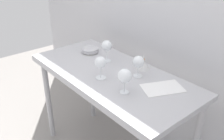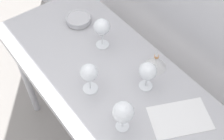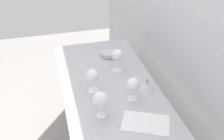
{
  "view_description": "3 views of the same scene",
  "coord_description": "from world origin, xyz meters",
  "px_view_note": "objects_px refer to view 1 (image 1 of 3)",
  "views": [
    {
      "loc": [
        1.31,
        -1.1,
        1.77
      ],
      "look_at": [
        0.06,
        -0.04,
        0.95
      ],
      "focal_mm": 40.23,
      "sensor_mm": 36.0,
      "label": 1
    },
    {
      "loc": [
        0.76,
        -0.55,
        2.08
      ],
      "look_at": [
        0.03,
        0.01,
        0.95
      ],
      "focal_mm": 47.09,
      "sensor_mm": 36.0,
      "label": 2
    },
    {
      "loc": [
        1.48,
        -0.38,
        1.99
      ],
      "look_at": [
        -0.08,
        0.03,
        0.98
      ],
      "focal_mm": 43.29,
      "sensor_mm": 36.0,
      "label": 3
    }
  ],
  "objects_px": {
    "wine_glass_near_center": "(100,63)",
    "wine_glass_far_right": "(138,62)",
    "wine_glass_near_right": "(125,76)",
    "tasting_sheet_upper": "(163,88)",
    "decanter_funnel": "(143,64)",
    "wine_glass_far_left": "(107,46)",
    "tasting_bowl": "(90,50)"
  },
  "relations": [
    {
      "from": "wine_glass_far_right",
      "to": "decanter_funnel",
      "type": "xyz_separation_m",
      "value": [
        -0.07,
        0.12,
        -0.07
      ]
    },
    {
      "from": "wine_glass_near_center",
      "to": "tasting_sheet_upper",
      "type": "bearing_deg",
      "value": 30.9
    },
    {
      "from": "wine_glass_far_left",
      "to": "wine_glass_near_center",
      "type": "xyz_separation_m",
      "value": [
        0.21,
        -0.22,
        -0.01
      ]
    },
    {
      "from": "tasting_sheet_upper",
      "to": "decanter_funnel",
      "type": "bearing_deg",
      "value": -176.6
    },
    {
      "from": "wine_glass_near_right",
      "to": "tasting_sheet_upper",
      "type": "bearing_deg",
      "value": 61.66
    },
    {
      "from": "wine_glass_far_left",
      "to": "wine_glass_near_right",
      "type": "bearing_deg",
      "value": -26.23
    },
    {
      "from": "wine_glass_near_right",
      "to": "decanter_funnel",
      "type": "relative_size",
      "value": 1.44
    },
    {
      "from": "wine_glass_far_right",
      "to": "decanter_funnel",
      "type": "distance_m",
      "value": 0.16
    },
    {
      "from": "wine_glass_near_center",
      "to": "wine_glass_far_right",
      "type": "relative_size",
      "value": 1.06
    },
    {
      "from": "wine_glass_near_center",
      "to": "wine_glass_near_right",
      "type": "xyz_separation_m",
      "value": [
        0.26,
        -0.0,
        -0.0
      ]
    },
    {
      "from": "wine_glass_far_left",
      "to": "wine_glass_near_right",
      "type": "distance_m",
      "value": 0.52
    },
    {
      "from": "wine_glass_near_right",
      "to": "tasting_bowl",
      "type": "height_order",
      "value": "wine_glass_near_right"
    },
    {
      "from": "wine_glass_near_right",
      "to": "tasting_bowl",
      "type": "distance_m",
      "value": 0.75
    },
    {
      "from": "wine_glass_far_left",
      "to": "tasting_sheet_upper",
      "type": "relative_size",
      "value": 0.66
    },
    {
      "from": "wine_glass_far_left",
      "to": "wine_glass_near_right",
      "type": "xyz_separation_m",
      "value": [
        0.47,
        -0.23,
        -0.01
      ]
    },
    {
      "from": "tasting_bowl",
      "to": "decanter_funnel",
      "type": "bearing_deg",
      "value": 13.34
    },
    {
      "from": "wine_glass_near_right",
      "to": "tasting_sheet_upper",
      "type": "relative_size",
      "value": 0.62
    },
    {
      "from": "wine_glass_far_left",
      "to": "tasting_bowl",
      "type": "distance_m",
      "value": 0.26
    },
    {
      "from": "wine_glass_far_left",
      "to": "wine_glass_near_center",
      "type": "height_order",
      "value": "wine_glass_far_left"
    },
    {
      "from": "wine_glass_far_left",
      "to": "decanter_funnel",
      "type": "bearing_deg",
      "value": 23.03
    },
    {
      "from": "wine_glass_near_right",
      "to": "decanter_funnel",
      "type": "xyz_separation_m",
      "value": [
        -0.17,
        0.35,
        -0.08
      ]
    },
    {
      "from": "wine_glass_far_left",
      "to": "wine_glass_near_right",
      "type": "height_order",
      "value": "wine_glass_far_left"
    },
    {
      "from": "wine_glass_near_center",
      "to": "wine_glass_near_right",
      "type": "bearing_deg",
      "value": -1.03
    },
    {
      "from": "wine_glass_far_left",
      "to": "tasting_bowl",
      "type": "bearing_deg",
      "value": -179.66
    },
    {
      "from": "wine_glass_near_right",
      "to": "decanter_funnel",
      "type": "bearing_deg",
      "value": 115.79
    },
    {
      "from": "tasting_sheet_upper",
      "to": "wine_glass_near_center",
      "type": "bearing_deg",
      "value": -123.95
    },
    {
      "from": "wine_glass_near_center",
      "to": "tasting_sheet_upper",
      "type": "relative_size",
      "value": 0.62
    },
    {
      "from": "wine_glass_near_center",
      "to": "wine_glass_near_right",
      "type": "relative_size",
      "value": 0.99
    },
    {
      "from": "wine_glass_far_right",
      "to": "tasting_bowl",
      "type": "bearing_deg",
      "value": -179.59
    },
    {
      "from": "wine_glass_near_center",
      "to": "wine_glass_far_left",
      "type": "bearing_deg",
      "value": 132.64
    },
    {
      "from": "wine_glass_near_right",
      "to": "wine_glass_far_right",
      "type": "bearing_deg",
      "value": 114.48
    },
    {
      "from": "wine_glass_far_left",
      "to": "decanter_funnel",
      "type": "relative_size",
      "value": 1.51
    }
  ]
}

